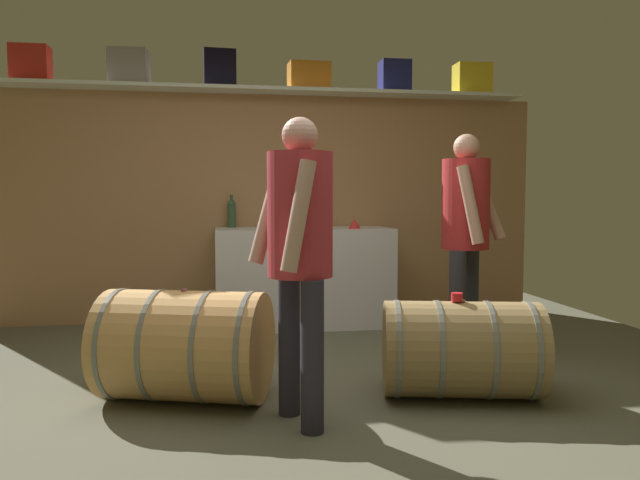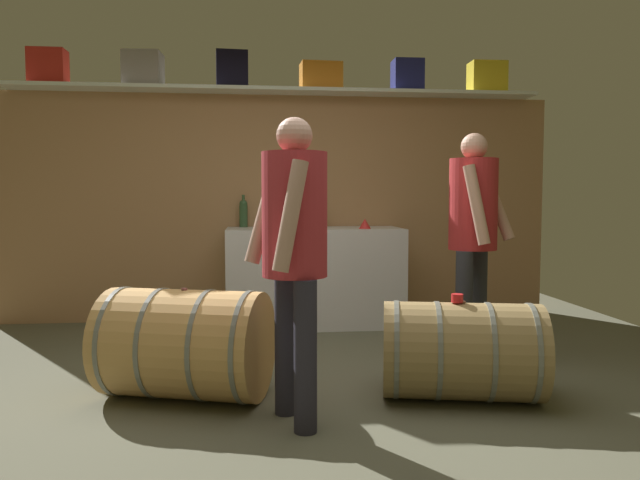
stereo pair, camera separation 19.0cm
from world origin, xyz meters
The scene contains 19 objects.
ground_plane centered at (0.00, 0.64, -0.01)m, with size 6.54×8.29×0.02m, color #5C5B47.
back_wall_panel centered at (0.00, 2.55, 1.08)m, with size 5.34×0.10×2.16m, color #AD7E54.
high_shelf_board centered at (0.00, 2.40, 2.17)m, with size 4.91×0.40×0.03m, color white.
toolcase_red centered at (-2.07, 2.40, 2.35)m, with size 0.32×0.21×0.32m, color red.
toolcase_grey centered at (-1.23, 2.40, 2.34)m, with size 0.33×0.29×0.31m, color gray.
toolcase_black centered at (-0.43, 2.40, 2.36)m, with size 0.29×0.20×0.34m, color black.
toolcase_orange centered at (0.40, 2.40, 2.32)m, with size 0.38×0.24×0.26m, color orange.
toolcase_navy centered at (1.23, 2.40, 2.34)m, with size 0.28×0.24×0.30m, color navy.
toolcase_yellow centered at (2.02, 2.40, 2.34)m, with size 0.34×0.22×0.30m, color yellow.
work_cabinet centered at (0.31, 2.16, 0.45)m, with size 1.60×0.65×0.90m, color silver.
wine_bottle_clear centered at (0.38, 2.31, 1.05)m, with size 0.08×0.08×0.31m.
wine_bottle_green centered at (-0.34, 2.41, 1.04)m, with size 0.08×0.08×0.30m.
wine_glass centered at (0.16, 1.99, 0.99)m, with size 0.08×0.08×0.14m.
red_funnel centered at (0.75, 1.99, 0.95)m, with size 0.11×0.11×0.09m, color red.
wine_barrel_near centered at (0.95, -0.01, 0.29)m, with size 1.01×0.75×0.58m.
wine_barrel_far centered at (-0.66, 0.20, 0.32)m, with size 1.08×0.89×0.65m.
tasting_cup centered at (0.92, -0.01, 0.60)m, with size 0.07×0.07×0.05m, color red.
winemaker_pouring centered at (1.35, 0.88, 1.01)m, with size 0.52×0.53×1.65m.
visitor_tasting centered at (-0.05, -0.27, 0.98)m, with size 0.44×0.51×1.59m.
Camera 2 is at (-0.26, -3.40, 1.19)m, focal length 34.19 mm.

